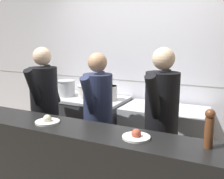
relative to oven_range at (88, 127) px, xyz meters
The scene contains 13 objects.
wall_back_tiled 1.11m from the oven_range, 34.07° to the left, with size 8.00×0.06×2.60m.
oven_range is the anchor object (origin of this frame).
prep_counter 1.17m from the oven_range, ahead, with size 1.07×0.65×0.89m.
pass_counter 1.46m from the oven_range, 67.02° to the right, with size 3.14×0.45×0.99m.
stock_pot 0.68m from the oven_range, behind, with size 0.28×0.28×0.24m.
sauce_pot 0.55m from the oven_range, behind, with size 0.27×0.27×0.18m.
braising_pot 0.67m from the oven_range, ahead, with size 0.23×0.23×0.21m.
plated_dish_appetiser 1.51m from the oven_range, 74.02° to the right, with size 0.23×0.23×0.08m.
plated_dish_dessert 1.94m from the oven_range, 46.24° to the right, with size 0.23×0.23×0.08m.
pepper_mill 2.34m from the oven_range, 35.11° to the right, with size 0.07×0.07×0.30m.
chef_head_cook 0.91m from the oven_range, 101.51° to the right, with size 0.39×0.73×1.67m.
chef_sous 1.03m from the oven_range, 50.94° to the right, with size 0.35×0.71×1.62m.
chef_line 1.56m from the oven_range, 27.75° to the right, with size 0.38×0.74×1.69m.
Camera 1 is at (1.40, -2.15, 1.78)m, focal length 42.00 mm.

